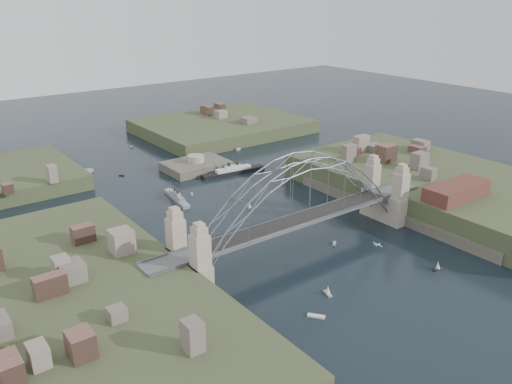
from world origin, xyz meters
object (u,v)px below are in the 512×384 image
object	(u,v)px
bridge	(301,204)
wharf_shed	(456,191)
naval_cruiser_far	(80,176)
fort_island	(196,171)
naval_cruiser_near	(177,198)
ocean_liner	(233,171)

from	to	relation	value
bridge	wharf_shed	bearing A→B (deg)	-17.65
naval_cruiser_far	wharf_shed	bearing A→B (deg)	-55.71
bridge	fort_island	distance (m)	72.14
bridge	fort_island	size ratio (longest dim) A/B	3.82
bridge	fort_island	bearing A→B (deg)	80.27
naval_cruiser_near	ocean_liner	distance (m)	29.96
fort_island	naval_cruiser_near	distance (m)	29.78
bridge	ocean_liner	distance (m)	62.53
fort_island	naval_cruiser_near	world-z (taller)	fort_island
naval_cruiser_far	ocean_liner	world-z (taller)	ocean_liner
bridge	naval_cruiser_far	size ratio (longest dim) A/B	6.72
fort_island	naval_cruiser_near	size ratio (longest dim) A/B	1.31
bridge	naval_cruiser_far	xyz separation A→B (m)	(-24.70, 86.73, -11.56)
fort_island	naval_cruiser_far	xyz separation A→B (m)	(-36.70, 16.73, 1.10)
wharf_shed	naval_cruiser_near	distance (m)	81.55
fort_island	wharf_shed	xyz separation A→B (m)	(32.00, -84.00, 10.34)
naval_cruiser_near	fort_island	bearing A→B (deg)	47.51
fort_island	wharf_shed	world-z (taller)	wharf_shed
naval_cruiser_far	ocean_liner	xyz separation A→B (m)	(44.83, -28.64, 0.15)
naval_cruiser_near	naval_cruiser_far	size ratio (longest dim) A/B	1.34
wharf_shed	fort_island	bearing A→B (deg)	110.85
fort_island	ocean_liner	distance (m)	14.48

